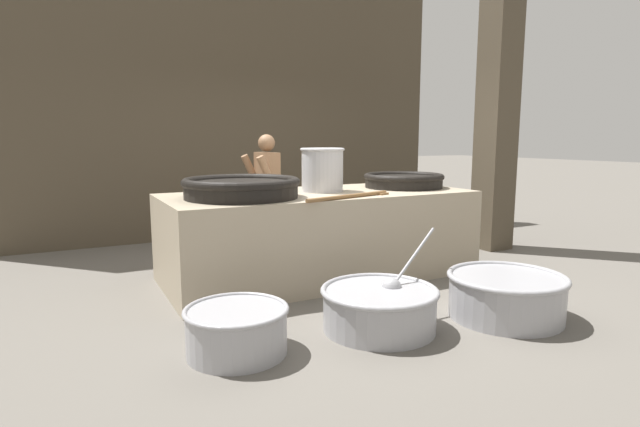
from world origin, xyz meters
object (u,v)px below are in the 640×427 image
Objects in this scene: giant_wok_far at (404,180)px; prep_bowl_meat at (237,328)px; stock_pot at (322,169)px; prep_bowl_vegetables at (379,306)px; giant_wok_near at (241,187)px; cook at (267,191)px; prep_bowl_extra at (506,294)px.

prep_bowl_meat is (-2.57, -1.55, -0.82)m from giant_wok_far.
prep_bowl_vegetables is at bearing -102.71° from stock_pot.
giant_wok_far is 2.32m from prep_bowl_vegetables.
giant_wok_near is 1.22× the size of giant_wok_far.
giant_wok_far is at bearing 133.03° from cook.
prep_bowl_extra reaches higher than prep_bowl_meat.
cook reaches higher than giant_wok_far.
stock_pot reaches higher than giant_wok_far.
prep_bowl_meat is at bearing 175.71° from prep_bowl_vegetables.
prep_bowl_vegetables is 1.14m from prep_bowl_meat.
cook is at bearing 137.82° from giant_wok_far.
prep_bowl_meat is (-1.14, 0.09, -0.00)m from prep_bowl_vegetables.
stock_pot is at bearing 46.51° from prep_bowl_meat.
cook reaches higher than prep_bowl_extra.
giant_wok_far is at bearing 79.59° from prep_bowl_extra.
prep_bowl_meat is (-1.30, -2.70, -0.65)m from cook.
cook is at bearing 59.19° from giant_wok_near.
giant_wok_near is 1.50m from cook.
stock_pot is (0.98, 0.17, 0.14)m from giant_wok_near.
prep_bowl_vegetables is (-0.38, -1.68, -0.98)m from stock_pot.
prep_bowl_meat is (-0.54, -1.43, -0.84)m from giant_wok_near.
cook is (0.76, 1.27, -0.19)m from giant_wok_near.
giant_wok_near is at bearing -176.68° from giant_wok_far.
giant_wok_far is at bearing -2.72° from stock_pot.
prep_bowl_vegetables is at bearing -131.37° from giant_wok_far.
prep_bowl_extra is at bearing 102.05° from cook.
stock_pot is at bearing 9.77° from giant_wok_near.
giant_wok_near is 1.83m from prep_bowl_vegetables.
prep_bowl_extra is (0.93, -3.06, -0.63)m from cook.
prep_bowl_meat is at bearing 59.58° from cook.
cook is 3.26m from prep_bowl_extra.
stock_pot is at bearing 96.36° from cook.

